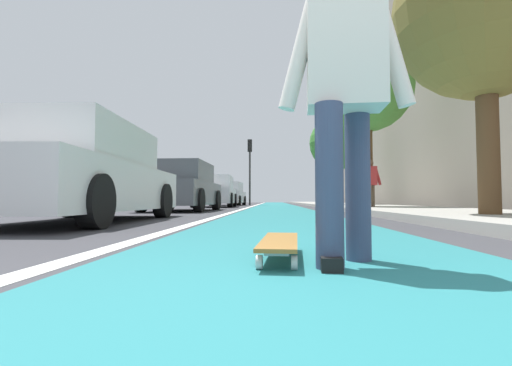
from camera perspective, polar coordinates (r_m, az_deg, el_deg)
The scene contains 16 objects.
ground_plane at distance 10.65m, azimuth 3.71°, elevation -4.51°, with size 80.00×80.00×0.00m, color #38383D.
bike_lane_paint at distance 24.64m, azimuth 3.17°, elevation -3.47°, with size 56.00×2.31×0.00m, color #237075.
lane_stripe_white at distance 20.68m, azimuth -0.38°, elevation -3.63°, with size 52.00×0.16×0.01m, color silver.
sidewalk_curb at distance 18.98m, azimuth 13.66°, elevation -3.45°, with size 52.00×3.20×0.13m, color #9E9B93.
building_facade at distance 24.38m, azimuth 18.40°, elevation 12.52°, with size 40.00×1.20×13.36m, color gray.
skateboard at distance 2.08m, azimuth 3.75°, elevation -9.41°, with size 0.85×0.25×0.11m.
skater_person at distance 2.05m, azimuth 13.78°, elevation 14.42°, with size 0.45×0.72×1.64m.
parked_car_near at distance 6.18m, azimuth -26.02°, elevation 1.07°, with size 4.50×2.08×1.48m.
parked_car_mid at distance 11.42m, azimuth -11.52°, elevation -0.73°, with size 4.14×1.94×1.49m.
parked_car_far at distance 17.60m, azimuth -6.42°, elevation -1.43°, with size 4.37×1.99×1.49m.
parked_car_end at distance 23.19m, azimuth -4.38°, elevation -1.81°, with size 4.19×2.04×1.46m.
traffic_light at distance 23.61m, azimuth -0.98°, elevation 3.68°, with size 0.33×0.28×4.28m.
street_tree_near at distance 6.95m, azimuth 32.26°, elevation 21.80°, with size 2.65×2.65×4.52m.
street_tree_mid at distance 13.15m, azimuth 17.17°, elevation 14.13°, with size 2.99×2.99×5.64m.
street_tree_far at distance 18.79m, azimuth 12.55°, elevation 6.11°, with size 2.71×2.71×4.56m.
pedestrian_distant at distance 11.69m, azimuth 17.56°, elevation 0.22°, with size 0.45×0.69×1.59m.
Camera 1 is at (-0.64, 0.17, 0.34)m, focal length 25.40 mm.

